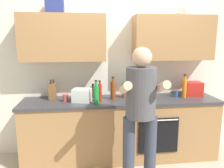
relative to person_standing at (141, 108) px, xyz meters
name	(u,v)px	position (x,y,z in m)	size (l,w,h in m)	color
ground_plane	(121,157)	(-0.10, 0.74, -0.99)	(12.00, 12.00, 0.00)	#B2A893
back_wall_unit	(119,57)	(-0.10, 1.01, 0.51)	(4.00, 0.38, 2.50)	silver
counter	(121,129)	(-0.10, 0.74, -0.54)	(2.84, 0.67, 0.90)	#A37547
person_standing	(141,108)	(0.00, 0.00, 0.00)	(0.49, 0.45, 1.67)	#383D4C
bottle_soda	(96,94)	(-0.47, 0.55, 0.04)	(0.07, 0.07, 0.32)	#198C33
bottle_vinegar	(113,90)	(-0.21, 0.77, 0.05)	(0.08, 0.08, 0.33)	brown
bottle_hotsauce	(100,92)	(-0.41, 0.69, 0.04)	(0.06, 0.06, 0.29)	red
bottle_juice	(185,88)	(0.85, 0.73, 0.06)	(0.07, 0.07, 0.35)	orange
bottle_wine	(152,88)	(0.38, 0.84, 0.04)	(0.05, 0.05, 0.31)	#471419
bottle_soy	(93,92)	(-0.50, 0.92, -0.01)	(0.08, 0.08, 0.21)	black
cup_tea	(176,94)	(0.76, 0.80, -0.05)	(0.08, 0.08, 0.09)	#33598C
cup_ceramic	(65,98)	(-0.89, 0.73, -0.04)	(0.07, 0.07, 0.10)	#BF4C47
mixing_bowl	(144,97)	(0.23, 0.68, -0.04)	(0.24, 0.24, 0.10)	silver
knife_block	(53,91)	(-1.08, 0.88, 0.02)	(0.10, 0.14, 0.29)	brown
potted_herb	(126,89)	(-0.02, 0.83, 0.04)	(0.14, 0.14, 0.24)	#9E6647
grocery_bag_crisps	(193,89)	(1.04, 0.84, 0.01)	(0.26, 0.21, 0.21)	red
grocery_bag_produce	(82,95)	(-0.66, 0.69, 0.00)	(0.25, 0.20, 0.18)	silver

